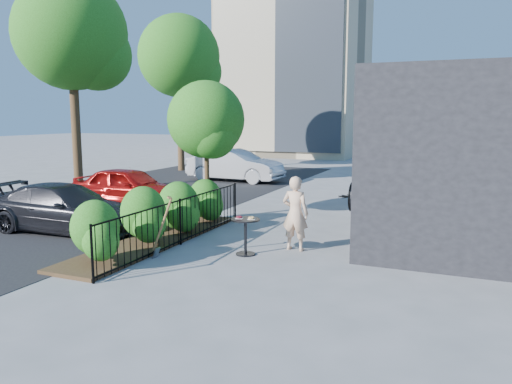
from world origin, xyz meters
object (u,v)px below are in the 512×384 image
at_px(car_silver, 235,165).
at_px(woman, 295,213).
at_px(car_darkgrey, 65,208).
at_px(patio_tree, 207,124).
at_px(street_tree_near, 72,41).
at_px(street_tree_far, 180,61).
at_px(cafe_table, 245,230).
at_px(car_red, 129,187).
at_px(shovel, 161,231).

bearing_deg(car_silver, woman, -145.17).
xyz_separation_m(woman, car_darkgrey, (-6.13, -0.58, -0.22)).
height_order(patio_tree, street_tree_near, street_tree_near).
relative_size(street_tree_far, cafe_table, 9.71).
xyz_separation_m(car_red, car_silver, (0.44, 7.33, 0.08)).
xyz_separation_m(patio_tree, woman, (3.36, -2.16, -1.92)).
height_order(street_tree_far, cafe_table, street_tree_far).
distance_m(cafe_table, car_darkgrey, 5.26).
distance_m(street_tree_far, shovel, 18.23).
bearing_deg(shovel, woman, 36.52).
bearing_deg(cafe_table, street_tree_near, 148.90).
relative_size(street_tree_near, car_silver, 1.84).
bearing_deg(car_red, woman, -114.07).
bearing_deg(street_tree_far, car_darkgrey, -70.50).
bearing_deg(street_tree_far, street_tree_near, -90.00).
relative_size(street_tree_far, car_silver, 1.84).
bearing_deg(street_tree_far, car_red, -67.70).
bearing_deg(street_tree_near, car_red, -28.82).
distance_m(street_tree_near, car_silver, 8.58).
bearing_deg(patio_tree, car_red, 165.92).
height_order(woman, car_red, woman).
xyz_separation_m(street_tree_far, cafe_table, (10.19, -14.15, -5.36)).
height_order(street_tree_near, street_tree_far, same).
xyz_separation_m(street_tree_near, car_red, (4.24, -2.33, -5.26)).
bearing_deg(car_red, street_tree_near, 61.02).
xyz_separation_m(car_silver, car_darkgrey, (0.26, -10.94, -0.12)).
distance_m(street_tree_near, car_darkgrey, 9.36).
xyz_separation_m(woman, shovel, (-2.38, -1.76, -0.23)).
relative_size(car_silver, car_darkgrey, 1.05).
xyz_separation_m(shovel, car_darkgrey, (-3.74, 1.18, 0.01)).
xyz_separation_m(shovel, car_red, (-4.44, 4.79, 0.05)).
relative_size(cafe_table, woman, 0.51).
bearing_deg(street_tree_far, patio_tree, -55.49).
bearing_deg(patio_tree, car_darkgrey, -135.27).
height_order(street_tree_far, car_darkgrey, street_tree_far).
bearing_deg(car_red, shovel, -137.32).
bearing_deg(car_silver, street_tree_far, 60.53).
relative_size(cafe_table, car_red, 0.22).
height_order(shovel, car_silver, car_silver).
height_order(patio_tree, shovel, patio_tree).
height_order(patio_tree, car_red, patio_tree).
relative_size(woman, car_darkgrey, 0.39).
distance_m(shovel, car_darkgrey, 3.93).
height_order(cafe_table, car_red, car_red).
distance_m(patio_tree, car_silver, 8.97).
relative_size(patio_tree, shovel, 2.84).
height_order(woman, car_silver, woman).
relative_size(street_tree_near, car_red, 2.13).
bearing_deg(car_darkgrey, car_silver, -2.68).
height_order(street_tree_near, car_red, street_tree_near).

